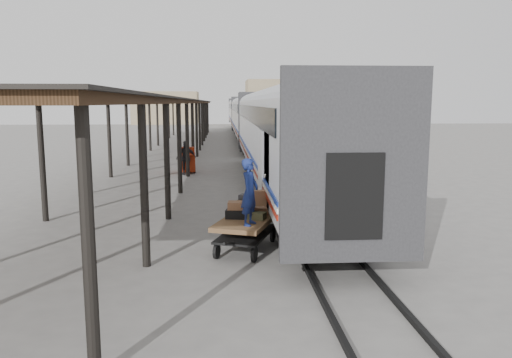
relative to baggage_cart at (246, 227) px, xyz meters
The scene contains 11 objects.
ground 1.54m from the baggage_cart, 144.82° to the left, with size 160.00×160.00×0.00m, color slate.
train 34.72m from the baggage_cart, 86.60° to the left, with size 3.45×76.01×4.01m.
canopy 25.44m from the baggage_cart, 100.37° to the left, with size 4.90×64.30×4.15m.
rails 34.87m from the baggage_cart, 86.61° to the left, with size 1.54×150.00×0.12m.
building_far 79.92m from the baggage_cart, 80.73° to the left, with size 18.00×10.00×8.00m, color tan.
building_left 83.58m from the baggage_cart, 97.66° to the left, with size 12.00×8.00×6.00m, color tan.
baggage_cart is the anchor object (origin of this frame).
suitcase_stack 0.54m from the baggage_cart, 87.97° to the left, with size 1.44×1.27×0.56m.
luggage_tug 15.82m from the baggage_cart, 99.70° to the left, with size 1.06×1.64×1.40m.
porter 1.25m from the baggage_cart, 84.76° to the right, with size 0.62×0.41×1.70m, color navy.
pedestrian 14.66m from the baggage_cart, 100.27° to the left, with size 1.10×0.46×1.88m, color black.
Camera 1 is at (0.52, -13.85, 3.94)m, focal length 35.00 mm.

